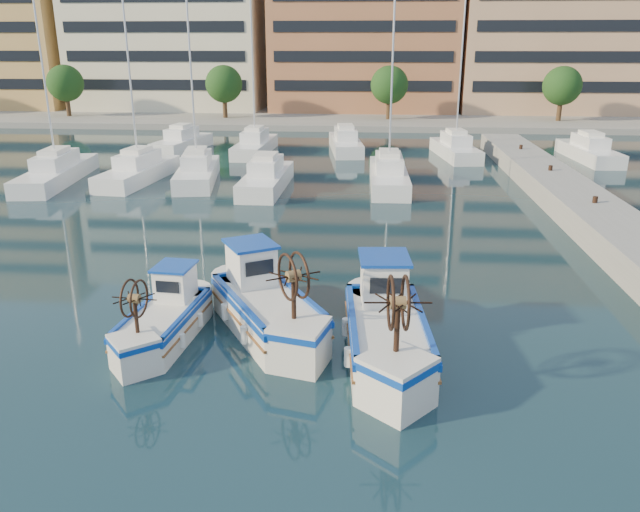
% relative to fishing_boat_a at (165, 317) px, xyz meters
% --- Properties ---
extents(ground, '(300.00, 300.00, 0.00)m').
position_rel_fishing_boat_a_xyz_m(ground, '(3.57, -0.57, -0.70)').
color(ground, '#1A3543').
rests_on(ground, ground).
extents(waterfront, '(180.00, 40.00, 25.60)m').
position_rel_fishing_boat_a_xyz_m(waterfront, '(12.80, 64.47, 10.40)').
color(waterfront, gray).
rests_on(waterfront, ground).
extents(yacht_marina, '(39.26, 23.36, 11.50)m').
position_rel_fishing_boat_a_xyz_m(yacht_marina, '(0.28, 27.19, -0.17)').
color(yacht_marina, white).
rests_on(yacht_marina, ground).
extents(fishing_boat_a, '(1.98, 4.13, 2.53)m').
position_rel_fishing_boat_a_xyz_m(fishing_boat_a, '(0.00, 0.00, 0.00)').
color(fishing_boat_a, silver).
rests_on(fishing_boat_a, ground).
extents(fishing_boat_b, '(4.23, 5.19, 3.16)m').
position_rel_fishing_boat_a_xyz_m(fishing_boat_b, '(2.88, 0.84, 0.17)').
color(fishing_boat_b, silver).
rests_on(fishing_boat_b, ground).
extents(fishing_boat_c, '(2.52, 5.31, 3.26)m').
position_rel_fishing_boat_a_xyz_m(fishing_boat_c, '(6.50, -0.56, 0.20)').
color(fishing_boat_c, silver).
rests_on(fishing_boat_c, ground).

